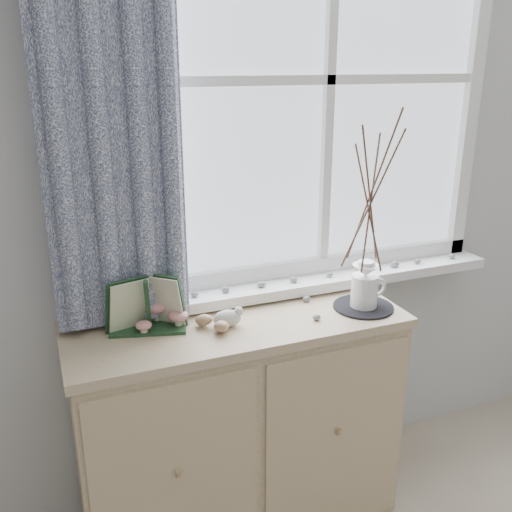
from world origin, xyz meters
The scene contains 8 objects.
sideboard centered at (-0.15, 1.75, 0.43)m, with size 1.20×0.45×0.85m.
botanical_book centered at (-0.46, 1.77, 0.95)m, with size 0.29×0.13×0.20m, color #1D3C21, non-canonical shape.
toadstool_cluster centered at (-0.41, 1.82, 0.91)m, with size 0.18×0.16×0.10m.
wooden_eggs centered at (-0.25, 1.72, 0.88)m, with size 0.09×0.11×0.06m.
songbird_figurine centered at (-0.20, 1.72, 0.88)m, with size 0.13×0.06×0.07m, color silver, non-canonical shape.
crocheted_doily centered at (0.32, 1.69, 0.85)m, with size 0.22×0.22×0.01m, color black.
twig_pitcher centered at (0.32, 1.69, 1.27)m, with size 0.27×0.27×0.74m.
sideboard_pebbles centered at (0.15, 1.75, 0.86)m, with size 0.33×0.23×0.02m.
Camera 1 is at (-0.76, 0.04, 1.72)m, focal length 40.00 mm.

